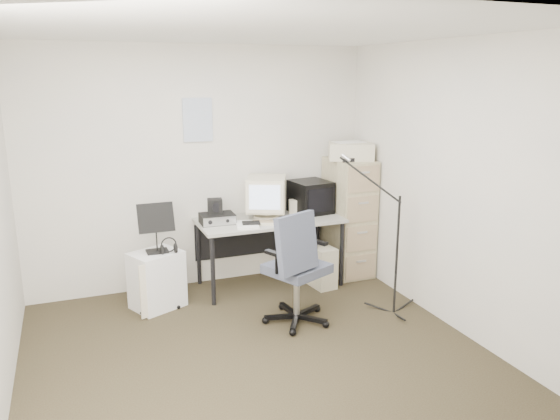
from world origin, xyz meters
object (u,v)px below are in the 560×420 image
object	(u,v)px
filing_cabinet	(348,217)
office_chair	(297,266)
side_cart	(157,280)
desk	(270,252)

from	to	relation	value
filing_cabinet	office_chair	bearing A→B (deg)	-136.95
office_chair	filing_cabinet	bearing A→B (deg)	18.97
side_cart	office_chair	bearing A→B (deg)	-59.99
filing_cabinet	desk	world-z (taller)	filing_cabinet
filing_cabinet	side_cart	world-z (taller)	filing_cabinet
desk	office_chair	size ratio (longest dim) A/B	1.40
desk	side_cart	bearing A→B (deg)	-173.13
filing_cabinet	desk	bearing A→B (deg)	-178.19
desk	office_chair	bearing A→B (deg)	-95.51
filing_cabinet	side_cart	distance (m)	2.21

